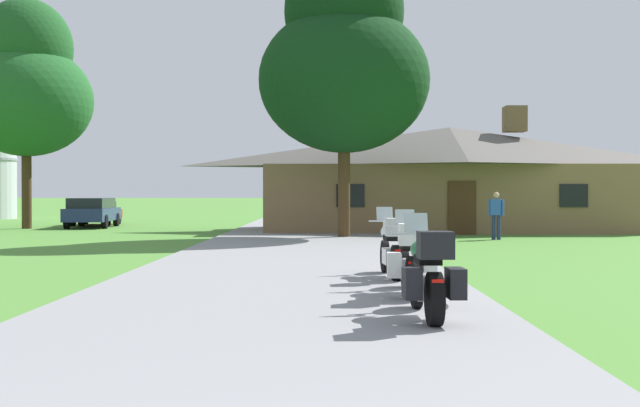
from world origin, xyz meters
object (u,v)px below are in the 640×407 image
object	(u,v)px
motorcycle_white_second_in_row	(410,259)
motorcycle_white_farthest_in_row	(392,247)
bystander_blue_shirt_near_lodge	(496,213)
tree_left_far	(26,85)
parked_navy_suv_far_left	(92,211)
parked_red_sedan_far_left	(96,212)
motorcycle_green_nearest_to_camera	(428,275)
tree_by_lodge_front	(344,60)

from	to	relation	value
motorcycle_white_second_in_row	motorcycle_white_farthest_in_row	world-z (taller)	same
bystander_blue_shirt_near_lodge	tree_left_far	size ratio (longest dim) A/B	0.16
tree_left_far	parked_navy_suv_far_left	world-z (taller)	tree_left_far
motorcycle_white_second_in_row	tree_left_far	xyz separation A→B (m)	(-14.99, 24.14, 5.98)
motorcycle_white_second_in_row	bystander_blue_shirt_near_lodge	bearing A→B (deg)	74.92
motorcycle_white_second_in_row	motorcycle_white_farthest_in_row	xyz separation A→B (m)	(-0.05, 2.57, 0.01)
parked_red_sedan_far_left	parked_navy_suv_far_left	bearing A→B (deg)	-80.83
motorcycle_white_farthest_in_row	bystander_blue_shirt_near_lodge	world-z (taller)	bystander_blue_shirt_near_lodge
motorcycle_green_nearest_to_camera	tree_by_lodge_front	size ratio (longest dim) A/B	0.20
tree_by_lodge_front	parked_navy_suv_far_left	distance (m)	15.75
motorcycle_green_nearest_to_camera	bystander_blue_shirt_near_lodge	world-z (taller)	bystander_blue_shirt_near_lodge
tree_left_far	motorcycle_white_farthest_in_row	bearing A→B (deg)	-55.30
bystander_blue_shirt_near_lodge	parked_red_sedan_far_left	size ratio (longest dim) A/B	0.39
tree_by_lodge_front	parked_navy_suv_far_left	bearing A→B (deg)	142.80
motorcycle_white_second_in_row	bystander_blue_shirt_near_lodge	distance (m)	16.25
motorcycle_green_nearest_to_camera	motorcycle_white_farthest_in_row	bearing A→B (deg)	88.46
bystander_blue_shirt_near_lodge	tree_by_lodge_front	distance (m)	7.69
tree_left_far	motorcycle_green_nearest_to_camera	bearing A→B (deg)	-60.58
motorcycle_green_nearest_to_camera	parked_navy_suv_far_left	world-z (taller)	parked_navy_suv_far_left
motorcycle_green_nearest_to_camera	parked_navy_suv_far_left	xyz separation A→B (m)	(-12.29, 27.70, 0.17)
motorcycle_green_nearest_to_camera	tree_by_lodge_front	distance (m)	19.70
motorcycle_white_second_in_row	tree_by_lodge_front	world-z (taller)	tree_by_lodge_front
motorcycle_green_nearest_to_camera	tree_left_far	distance (m)	31.04
motorcycle_green_nearest_to_camera	tree_left_far	world-z (taller)	tree_left_far
motorcycle_white_second_in_row	parked_red_sedan_far_left	world-z (taller)	motorcycle_white_second_in_row
parked_navy_suv_far_left	parked_red_sedan_far_left	size ratio (longest dim) A/B	1.10
motorcycle_white_farthest_in_row	bystander_blue_shirt_near_lodge	xyz separation A→B (m)	(4.75, 12.98, 0.31)
parked_red_sedan_far_left	tree_by_lodge_front	bearing A→B (deg)	-46.70
bystander_blue_shirt_near_lodge	tree_by_lodge_front	bearing A→B (deg)	-164.67
parked_navy_suv_far_left	parked_red_sedan_far_left	xyz separation A→B (m)	(-0.61, 2.77, -0.13)
tree_left_far	parked_navy_suv_far_left	bearing A→B (deg)	23.71
parked_navy_suv_far_left	motorcycle_green_nearest_to_camera	bearing A→B (deg)	-70.37
motorcycle_green_nearest_to_camera	parked_red_sedan_far_left	size ratio (longest dim) A/B	0.48
motorcycle_white_second_in_row	bystander_blue_shirt_near_lodge	xyz separation A→B (m)	(4.69, 15.55, 0.32)
motorcycle_white_second_in_row	tree_left_far	size ratio (longest dim) A/B	0.20
motorcycle_green_nearest_to_camera	tree_by_lodge_front	bearing A→B (deg)	89.91
motorcycle_white_second_in_row	tree_by_lodge_front	size ratio (longest dim) A/B	0.20
motorcycle_white_second_in_row	parked_navy_suv_far_left	distance (m)	28.15
motorcycle_white_second_in_row	tree_by_lodge_front	distance (m)	17.44
tree_left_far	parked_red_sedan_far_left	bearing A→B (deg)	62.41
motorcycle_green_nearest_to_camera	motorcycle_white_farthest_in_row	world-z (taller)	same
bystander_blue_shirt_near_lodge	motorcycle_white_farthest_in_row	bearing A→B (deg)	-85.42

